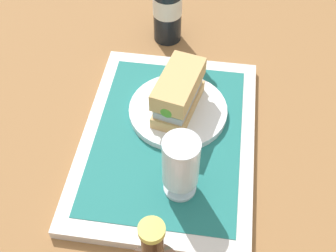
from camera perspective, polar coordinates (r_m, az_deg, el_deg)
name	(u,v)px	position (r m, az deg, el deg)	size (l,w,h in m)	color
ground_plane	(168,143)	(0.83, 0.00, -2.21)	(3.00, 3.00, 0.00)	olive
tray	(168,139)	(0.82, 0.00, -1.78)	(0.44, 0.32, 0.02)	silver
placemat	(168,136)	(0.81, 0.00, -1.32)	(0.38, 0.27, 0.00)	#1E6B66
plate	(178,111)	(0.84, 1.33, 2.05)	(0.19, 0.19, 0.01)	white
sandwich	(178,94)	(0.80, 1.31, 4.25)	(0.14, 0.09, 0.08)	tan
beer_glass	(181,164)	(0.69, 1.68, -5.07)	(0.06, 0.06, 0.12)	silver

